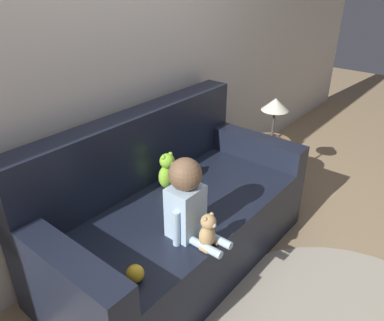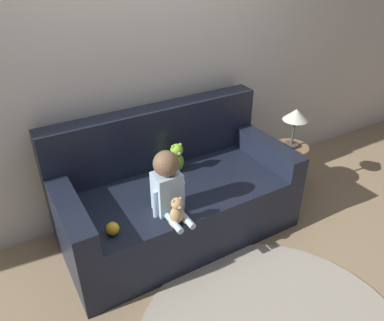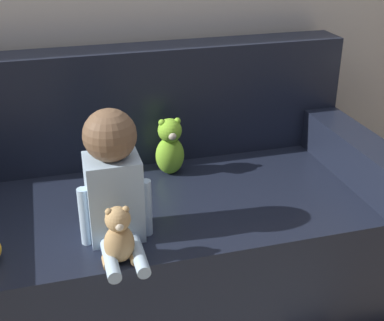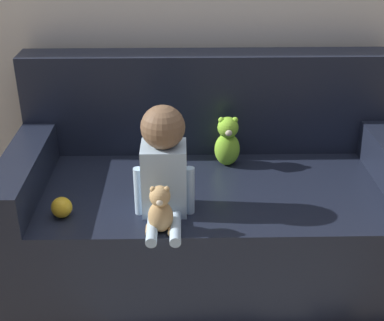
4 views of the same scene
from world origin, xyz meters
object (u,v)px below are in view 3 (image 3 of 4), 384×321
(couch, at_px, (157,216))
(person_baby, at_px, (113,179))
(plush_toy_side, at_px, (170,147))
(teddy_bear_brown, at_px, (119,237))

(couch, distance_m, person_baby, 0.52)
(couch, xyz_separation_m, plush_toy_side, (0.08, 0.10, 0.27))
(couch, distance_m, teddy_bear_brown, 0.57)
(person_baby, bearing_deg, teddy_bear_brown, -94.51)
(couch, bearing_deg, person_baby, -123.70)
(couch, relative_size, teddy_bear_brown, 8.93)
(teddy_bear_brown, relative_size, plush_toy_side, 0.81)
(couch, bearing_deg, plush_toy_side, 50.69)
(plush_toy_side, bearing_deg, couch, -129.31)
(teddy_bear_brown, xyz_separation_m, plush_toy_side, (0.30, 0.57, 0.03))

